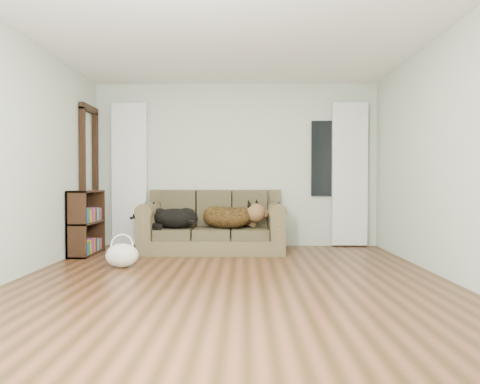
{
  "coord_description": "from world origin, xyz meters",
  "views": [
    {
      "loc": [
        0.14,
        -3.95,
        0.99
      ],
      "look_at": [
        0.07,
        1.6,
        0.88
      ],
      "focal_mm": 30.0,
      "sensor_mm": 36.0,
      "label": 1
    }
  ],
  "objects_px": {
    "dog_shepherd": "(230,218)",
    "tote_bag": "(122,254)",
    "dog_black_lab": "(172,219)",
    "bookshelf": "(86,219)",
    "sofa": "(213,221)"
  },
  "relations": [
    {
      "from": "dog_shepherd",
      "to": "tote_bag",
      "type": "relative_size",
      "value": 1.99
    },
    {
      "from": "dog_shepherd",
      "to": "tote_bag",
      "type": "distance_m",
      "value": 1.7
    },
    {
      "from": "dog_black_lab",
      "to": "tote_bag",
      "type": "bearing_deg",
      "value": -96.33
    },
    {
      "from": "dog_shepherd",
      "to": "dog_black_lab",
      "type": "bearing_deg",
      "value": 28.44
    },
    {
      "from": "bookshelf",
      "to": "dog_shepherd",
      "type": "bearing_deg",
      "value": 8.05
    },
    {
      "from": "dog_black_lab",
      "to": "tote_bag",
      "type": "distance_m",
      "value": 1.2
    },
    {
      "from": "dog_black_lab",
      "to": "tote_bag",
      "type": "height_order",
      "value": "dog_black_lab"
    },
    {
      "from": "dog_black_lab",
      "to": "dog_shepherd",
      "type": "xyz_separation_m",
      "value": [
        0.85,
        0.02,
        0.01
      ]
    },
    {
      "from": "sofa",
      "to": "bookshelf",
      "type": "distance_m",
      "value": 1.79
    },
    {
      "from": "bookshelf",
      "to": "sofa",
      "type": "bearing_deg",
      "value": 11.56
    },
    {
      "from": "dog_black_lab",
      "to": "dog_shepherd",
      "type": "bearing_deg",
      "value": 14.98
    },
    {
      "from": "tote_bag",
      "to": "dog_shepherd",
      "type": "bearing_deg",
      "value": 41.6
    },
    {
      "from": "dog_black_lab",
      "to": "dog_shepherd",
      "type": "height_order",
      "value": "dog_shepherd"
    },
    {
      "from": "dog_shepherd",
      "to": "bookshelf",
      "type": "relative_size",
      "value": 0.86
    },
    {
      "from": "tote_bag",
      "to": "bookshelf",
      "type": "distance_m",
      "value": 1.2
    }
  ]
}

